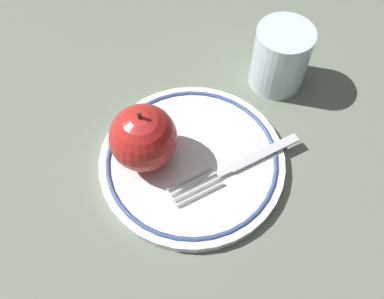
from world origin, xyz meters
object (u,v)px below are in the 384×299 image
plate (192,161)px  fork (240,164)px  drinking_glass (280,58)px  apple_red_whole (143,138)px

plate → fork: (-0.06, -0.02, 0.01)m
plate → fork: fork is taller
fork → drinking_glass: (0.03, -0.16, 0.03)m
plate → apple_red_whole: size_ratio=2.57×
plate → apple_red_whole: 0.08m
apple_red_whole → fork: size_ratio=0.55×
apple_red_whole → drinking_glass: size_ratio=0.99×
apple_red_whole → drinking_glass: bearing=-110.5°
plate → apple_red_whole: bearing=28.6°
drinking_glass → plate: bearing=81.2°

